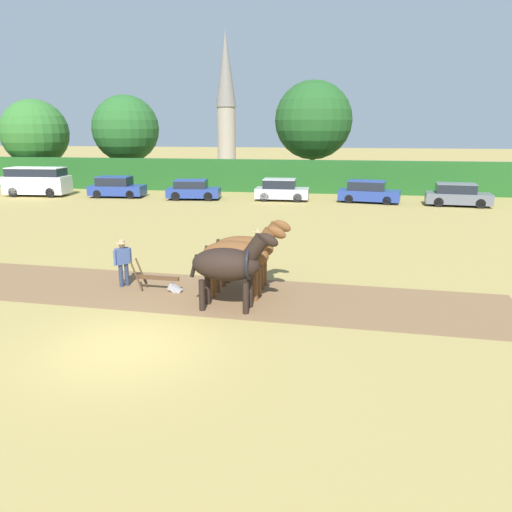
# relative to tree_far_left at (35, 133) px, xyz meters

# --- Properties ---
(ground_plane) EXTENTS (240.00, 240.00, 0.00)m
(ground_plane) POSITION_rel_tree_far_left_xyz_m (23.15, -33.75, -4.67)
(ground_plane) COLOR #998447
(plowed_furrow_strip) EXTENTS (24.77, 5.17, 0.01)m
(plowed_furrow_strip) POSITION_rel_tree_far_left_xyz_m (21.41, -29.38, -4.66)
(plowed_furrow_strip) COLOR brown
(plowed_furrow_strip) RESTS_ON ground
(hedgerow) EXTENTS (64.80, 1.37, 2.61)m
(hedgerow) POSITION_rel_tree_far_left_xyz_m (23.15, -3.12, -3.36)
(hedgerow) COLOR #1E511E
(hedgerow) RESTS_ON ground
(tree_far_left) EXTENTS (6.20, 6.20, 7.77)m
(tree_far_left) POSITION_rel_tree_far_left_xyz_m (0.00, 0.00, 0.00)
(tree_far_left) COLOR #423323
(tree_far_left) RESTS_ON ground
(tree_left) EXTENTS (6.18, 6.18, 8.15)m
(tree_left) POSITION_rel_tree_far_left_xyz_m (8.54, 1.19, 0.38)
(tree_left) COLOR brown
(tree_left) RESTS_ON ground
(tree_center_left) EXTENTS (6.82, 6.82, 9.22)m
(tree_center_left) POSITION_rel_tree_far_left_xyz_m (26.01, 1.26, 1.13)
(tree_center_left) COLOR #423323
(tree_center_left) RESTS_ON ground
(church_spire) EXTENTS (2.65, 2.65, 17.22)m
(church_spire) POSITION_rel_tree_far_left_xyz_m (13.64, 22.14, 4.34)
(church_spire) COLOR gray
(church_spire) RESTS_ON ground
(draft_horse_lead_left) EXTENTS (2.73, 1.13, 2.44)m
(draft_horse_lead_left) POSITION_rel_tree_far_left_xyz_m (25.15, -30.72, -3.28)
(draft_horse_lead_left) COLOR black
(draft_horse_lead_left) RESTS_ON ground
(draft_horse_lead_right) EXTENTS (2.83, 1.07, 2.43)m
(draft_horse_lead_right) POSITION_rel_tree_far_left_xyz_m (25.21, -29.58, -3.29)
(draft_horse_lead_right) COLOR brown
(draft_horse_lead_right) RESTS_ON ground
(draft_horse_trail_left) EXTENTS (2.77, 0.96, 2.41)m
(draft_horse_trail_left) POSITION_rel_tree_far_left_xyz_m (25.28, -28.44, -3.34)
(draft_horse_trail_left) COLOR brown
(draft_horse_trail_left) RESTS_ON ground
(plow) EXTENTS (1.71, 0.48, 1.13)m
(plow) POSITION_rel_tree_far_left_xyz_m (22.58, -29.44, -4.35)
(plow) COLOR #4C331E
(plow) RESTS_ON ground
(farmer_at_plow) EXTENTS (0.46, 0.49, 1.61)m
(farmer_at_plow) POSITION_rel_tree_far_left_xyz_m (21.14, -29.13, -3.74)
(farmer_at_plow) COLOR #28334C
(farmer_at_plow) RESTS_ON ground
(farmer_beside_team) EXTENTS (0.40, 0.61, 1.59)m
(farmer_beside_team) POSITION_rel_tree_far_left_xyz_m (25.34, -26.50, -3.75)
(farmer_beside_team) COLOR #38332D
(farmer_beside_team) RESTS_ON ground
(parked_van) EXTENTS (4.94, 2.20, 2.21)m
(parked_van) POSITION_rel_tree_far_left_xyz_m (5.11, -8.50, -3.53)
(parked_van) COLOR silver
(parked_van) RESTS_ON ground
(parked_car_left) EXTENTS (4.22, 2.05, 1.58)m
(parked_car_left) POSITION_rel_tree_far_left_xyz_m (11.53, -8.24, -3.91)
(parked_car_left) COLOR navy
(parked_car_left) RESTS_ON ground
(parked_car_center_left) EXTENTS (4.03, 2.17, 1.46)m
(parked_car_center_left) POSITION_rel_tree_far_left_xyz_m (17.68, -8.53, -3.96)
(parked_car_center_left) COLOR navy
(parked_car_center_left) RESTS_ON ground
(parked_car_center) EXTENTS (3.89, 1.83, 1.58)m
(parked_car_center) POSITION_rel_tree_far_left_xyz_m (24.24, -8.02, -3.91)
(parked_car_center) COLOR #A8A8B2
(parked_car_center) RESTS_ON ground
(parked_car_center_right) EXTENTS (4.48, 2.47, 1.56)m
(parked_car_center_right) POSITION_rel_tree_far_left_xyz_m (30.49, -8.08, -3.93)
(parked_car_center_right) COLOR navy
(parked_car_center_right) RESTS_ON ground
(parked_car_right) EXTENTS (4.41, 2.17, 1.54)m
(parked_car_right) POSITION_rel_tree_far_left_xyz_m (36.40, -8.77, -3.93)
(parked_car_right) COLOR #565B66
(parked_car_right) RESTS_ON ground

